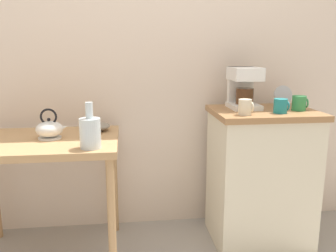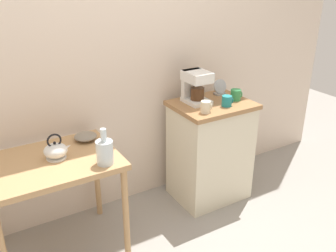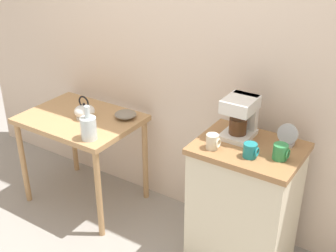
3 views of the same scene
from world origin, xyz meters
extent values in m
plane|color=gray|center=(0.00, 0.00, 0.00)|extent=(8.00, 8.00, 0.00)
cube|color=beige|center=(0.10, 0.41, 1.40)|extent=(4.40, 0.10, 2.80)
cube|color=tan|center=(-0.65, -0.02, 0.73)|extent=(0.86, 0.64, 0.04)
cylinder|color=tan|center=(-0.25, -0.30, 0.35)|extent=(0.04, 0.04, 0.71)
cylinder|color=tan|center=(-0.25, 0.26, 0.35)|extent=(0.04, 0.04, 0.71)
cube|color=beige|center=(0.70, 0.03, 0.42)|extent=(0.61, 0.47, 0.84)
cube|color=#9E7044|center=(0.70, 0.03, 0.86)|extent=(0.64, 0.50, 0.04)
cylinder|color=gray|center=(-0.34, 0.15, 0.75)|extent=(0.07, 0.07, 0.01)
ellipsoid|color=gray|center=(-0.34, 0.15, 0.78)|extent=(0.16, 0.16, 0.04)
cylinder|color=white|center=(-0.60, -0.01, 0.75)|extent=(0.13, 0.13, 0.01)
ellipsoid|color=white|center=(-0.60, -0.01, 0.80)|extent=(0.15, 0.15, 0.09)
cone|color=white|center=(-0.53, -0.01, 0.81)|extent=(0.08, 0.03, 0.06)
sphere|color=black|center=(-0.60, -0.01, 0.86)|extent=(0.02, 0.02, 0.02)
torus|color=black|center=(-0.60, -0.01, 0.87)|extent=(0.10, 0.01, 0.10)
cylinder|color=silver|center=(-0.35, -0.24, 0.82)|extent=(0.11, 0.11, 0.16)
cylinder|color=silver|center=(-0.35, -0.24, 0.95)|extent=(0.04, 0.04, 0.08)
cube|color=white|center=(0.59, 0.10, 0.90)|extent=(0.18, 0.22, 0.03)
cube|color=white|center=(0.59, 0.18, 1.01)|extent=(0.16, 0.05, 0.26)
cube|color=white|center=(0.59, 0.10, 1.10)|extent=(0.18, 0.22, 0.08)
cylinder|color=#4C2D19|center=(0.59, 0.09, 0.96)|extent=(0.11, 0.11, 0.10)
cylinder|color=teal|center=(0.75, -0.09, 0.92)|extent=(0.08, 0.08, 0.09)
torus|color=teal|center=(0.79, -0.09, 0.92)|extent=(0.01, 0.06, 0.06)
cylinder|color=#338C4C|center=(0.90, -0.02, 0.93)|extent=(0.08, 0.08, 0.09)
torus|color=#338C4C|center=(0.94, -0.02, 0.93)|extent=(0.01, 0.06, 0.06)
cylinder|color=beige|center=(0.52, -0.12, 0.93)|extent=(0.08, 0.08, 0.09)
torus|color=beige|center=(0.56, -0.12, 0.93)|extent=(0.01, 0.06, 0.06)
cube|color=#B2B5BA|center=(0.87, 0.17, 0.89)|extent=(0.09, 0.06, 0.02)
cylinder|color=#B2B5BA|center=(0.87, 0.17, 0.95)|extent=(0.12, 0.05, 0.12)
cylinder|color=black|center=(0.87, 0.16, 0.95)|extent=(0.11, 0.04, 0.10)
camera|label=1|loc=(-0.17, -2.09, 1.26)|focal=38.43mm
camera|label=2|loc=(-1.07, -2.25, 1.93)|focal=39.89mm
camera|label=3|loc=(1.53, -2.16, 2.16)|focal=46.82mm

